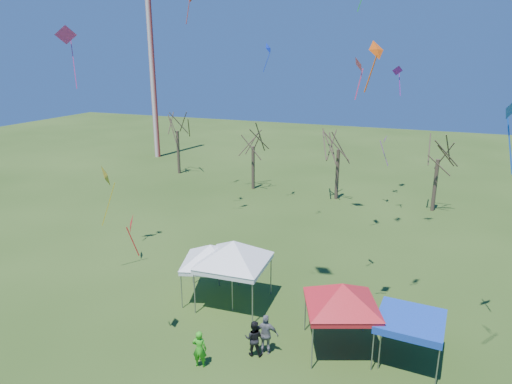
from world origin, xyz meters
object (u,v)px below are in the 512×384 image
at_px(tree_2, 339,131).
at_px(tent_blue, 411,321).
at_px(tree_0, 176,115).
at_px(tent_white_mid, 234,245).
at_px(tent_white_west, 210,248).
at_px(person_dark, 254,338).
at_px(person_green, 200,349).
at_px(person_grey, 266,334).
at_px(radio_mast, 152,58).
at_px(tent_red, 342,288).
at_px(tree_1, 253,131).
at_px(tree_3, 440,140).

xyz_separation_m(tree_2, tent_blue, (7.75, -22.18, -4.32)).
xyz_separation_m(tree_0, tent_white_mid, (17.28, -23.49, -3.12)).
relative_size(tent_white_west, person_dark, 2.32).
xyz_separation_m(person_dark, person_green, (-1.85, -1.57, 0.01)).
distance_m(person_green, person_grey, 2.98).
relative_size(radio_mast, tent_white_west, 6.46).
bearing_deg(person_green, tent_red, -158.65).
xyz_separation_m(tree_1, tree_2, (8.40, -0.27, 0.50)).
bearing_deg(tent_red, tree_3, 80.80).
distance_m(radio_mast, person_green, 44.95).
bearing_deg(radio_mast, person_grey, -50.63).
bearing_deg(tent_white_west, person_green, -68.11).
bearing_deg(person_grey, person_green, 27.81).
distance_m(tree_0, tree_1, 10.47).
height_order(tent_white_mid, tent_red, tent_white_mid).
bearing_deg(tree_3, tree_0, 172.92).
bearing_deg(tent_white_west, radio_mast, 127.53).
distance_m(tree_3, person_grey, 24.97).
distance_m(tree_0, person_green, 34.40).
bearing_deg(tree_1, tent_white_mid, -70.87).
xyz_separation_m(tree_1, tent_white_mid, (7.20, -20.75, -2.42)).
distance_m(radio_mast, tent_red, 45.17).
xyz_separation_m(tent_red, person_dark, (-3.45, -1.82, -2.22)).
xyz_separation_m(radio_mast, tree_1, (17.23, -9.35, -6.71)).
relative_size(tree_2, tree_3, 1.03).
height_order(tree_0, person_green, tree_0).
height_order(tree_1, person_dark, tree_1).
bearing_deg(tent_blue, tree_2, 109.26).
xyz_separation_m(tree_0, person_grey, (20.33, -26.88, -5.54)).
bearing_deg(tree_3, radio_mast, 163.69).
height_order(tree_0, tree_1, tree_0).
xyz_separation_m(tree_0, tree_1, (10.08, -2.73, -0.70)).
bearing_deg(tree_0, tent_red, -47.42).
height_order(radio_mast, tent_red, radio_mast).
bearing_deg(tree_2, tent_red, -77.81).
height_order(tree_0, tent_white_west, tree_0).
xyz_separation_m(tree_3, person_green, (-8.87, -25.42, -5.23)).
relative_size(tree_0, tent_white_west, 2.18).
xyz_separation_m(tent_white_mid, tent_red, (6.03, -1.88, -0.31)).
distance_m(tree_0, tent_red, 34.62).
bearing_deg(person_grey, tent_red, -164.37).
relative_size(person_dark, person_green, 0.98).
bearing_deg(tent_white_mid, tree_3, 64.53).
distance_m(tree_0, person_grey, 34.16).
bearing_deg(person_green, tent_white_west, -79.38).
bearing_deg(tree_1, person_grey, -67.00).
xyz_separation_m(tree_2, person_dark, (1.38, -24.19, -5.46)).
bearing_deg(tent_blue, tent_white_west, 169.67).
relative_size(tree_2, tent_red, 2.05).
height_order(tree_0, tree_2, tree_0).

